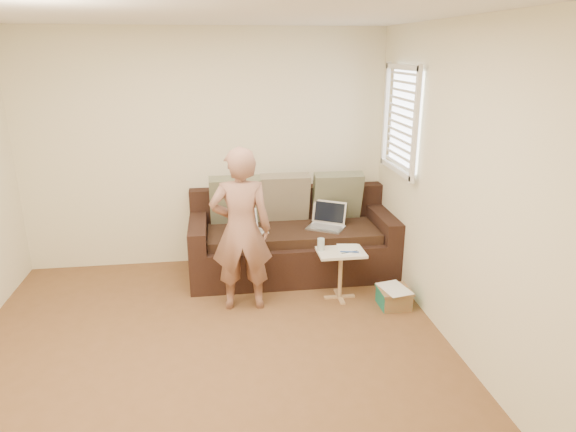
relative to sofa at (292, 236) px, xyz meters
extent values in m
plane|color=brown|center=(-0.90, -1.77, -0.42)|extent=(4.50, 4.50, 0.00)
plane|color=white|center=(-0.90, -1.77, 2.18)|extent=(4.50, 4.50, 0.00)
plane|color=beige|center=(-0.90, 0.48, 0.87)|extent=(4.00, 0.00, 4.00)
plane|color=beige|center=(1.10, -1.77, 0.87)|extent=(0.00, 4.50, 4.50)
imported|color=#89524A|center=(-0.59, -0.73, 0.36)|extent=(0.59, 0.41, 1.56)
camera|label=1|loc=(-0.78, -5.13, 1.93)|focal=31.62mm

